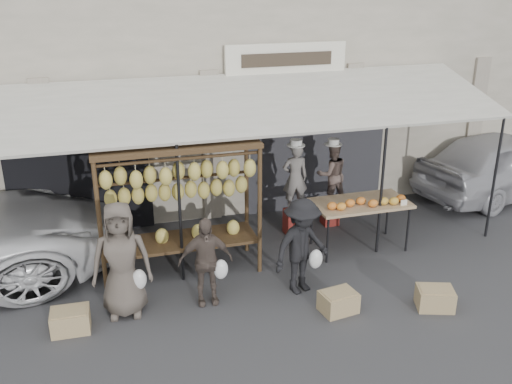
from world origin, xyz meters
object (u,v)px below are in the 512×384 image
at_px(vendor_left, 295,178).
at_px(crate_near_a, 338,302).
at_px(crate_far, 71,321).
at_px(vendor_right, 332,174).
at_px(customer_left, 121,260).
at_px(customer_mid, 205,261).
at_px(customer_right, 302,246).
at_px(sedan, 505,163).
at_px(produce_table, 362,204).
at_px(crate_near_b, 435,298).
at_px(banana_rack, 178,184).

height_order(vendor_left, crate_near_a, vendor_left).
relative_size(vendor_left, crate_far, 2.50).
height_order(vendor_right, crate_near_a, vendor_right).
bearing_deg(customer_left, vendor_left, 35.88).
relative_size(customer_left, customer_mid, 1.26).
height_order(customer_left, customer_right, customer_left).
xyz_separation_m(crate_near_a, sedan, (5.48, 3.35, 0.58)).
bearing_deg(customer_left, produce_table, 18.68).
bearing_deg(crate_near_b, vendor_right, 95.33).
xyz_separation_m(vendor_right, customer_right, (-1.45, -2.23, -0.28)).
bearing_deg(crate_near_a, vendor_right, 69.11).
bearing_deg(sedan, crate_far, 94.82).
relative_size(vendor_left, customer_mid, 0.95).
relative_size(vendor_right, customer_left, 0.72).
bearing_deg(crate_far, vendor_left, 27.39).
relative_size(produce_table, crate_near_a, 3.29).
distance_m(customer_mid, crate_far, 2.06).
distance_m(customer_left, customer_mid, 1.22).
bearing_deg(customer_mid, customer_right, 0.04).
bearing_deg(crate_far, customer_mid, 5.81).
bearing_deg(customer_right, crate_near_b, -49.27).
bearing_deg(produce_table, sedan, 20.28).
relative_size(vendor_left, crate_near_a, 2.54).
distance_m(banana_rack, sedan, 7.70).
height_order(produce_table, customer_left, customer_left).
height_order(produce_table, customer_mid, customer_mid).
xyz_separation_m(customer_left, sedan, (8.50, 2.50, -0.14)).
bearing_deg(crate_near_a, customer_left, 164.35).
bearing_deg(vendor_right, vendor_left, 15.22).
distance_m(crate_near_b, sedan, 5.49).
relative_size(produce_table, crate_far, 3.24).
relative_size(banana_rack, customer_right, 1.68).
xyz_separation_m(produce_table, crate_near_b, (0.22, -2.09, -0.72)).
bearing_deg(customer_right, customer_mid, 157.36).
distance_m(vendor_left, crate_near_a, 2.90).
height_order(vendor_left, crate_far, vendor_left).
distance_m(banana_rack, crate_near_a, 3.07).
relative_size(crate_near_a, crate_far, 0.98).
height_order(banana_rack, customer_mid, banana_rack).
bearing_deg(crate_near_a, customer_mid, 156.10).
relative_size(crate_near_b, crate_far, 1.00).
relative_size(banana_rack, customer_mid, 1.87).
relative_size(vendor_right, crate_near_a, 2.44).
height_order(banana_rack, crate_near_b, banana_rack).
bearing_deg(vendor_right, customer_left, 27.21).
distance_m(vendor_left, customer_mid, 2.87).
bearing_deg(banana_rack, vendor_left, 21.15).
height_order(produce_table, customer_right, customer_right).
bearing_deg(banana_rack, crate_far, -145.45).
bearing_deg(vendor_left, customer_left, 35.11).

